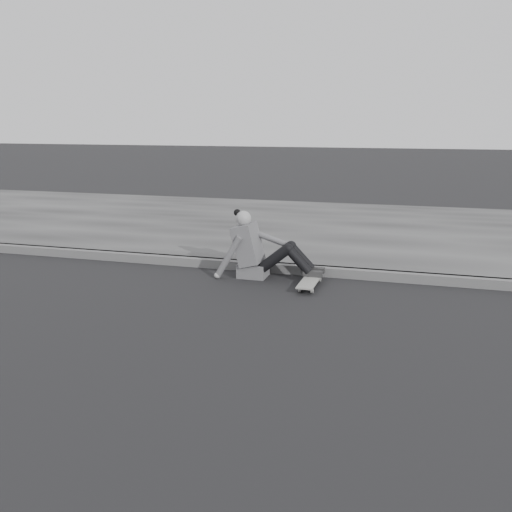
# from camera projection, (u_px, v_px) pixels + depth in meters

# --- Properties ---
(ground) EXTENTS (80.00, 80.00, 0.00)m
(ground) POSITION_uv_depth(u_px,v_px,m) (265.00, 348.00, 5.09)
(ground) COLOR black
(ground) RESTS_ON ground
(curb) EXTENTS (24.00, 0.16, 0.12)m
(curb) POSITION_uv_depth(u_px,v_px,m) (317.00, 271.00, 7.49)
(curb) COLOR #545454
(curb) RESTS_ON ground
(sidewalk) EXTENTS (24.00, 6.00, 0.12)m
(sidewalk) POSITION_uv_depth(u_px,v_px,m) (347.00, 230.00, 10.31)
(sidewalk) COLOR #3B3B3B
(sidewalk) RESTS_ON ground
(skateboard) EXTENTS (0.20, 0.78, 0.09)m
(skateboard) POSITION_uv_depth(u_px,v_px,m) (310.00, 281.00, 6.96)
(skateboard) COLOR gray
(skateboard) RESTS_ON ground
(seated_woman) EXTENTS (1.38, 0.46, 0.88)m
(seated_woman) POSITION_uv_depth(u_px,v_px,m) (258.00, 250.00, 7.32)
(seated_woman) COLOR #545457
(seated_woman) RESTS_ON ground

